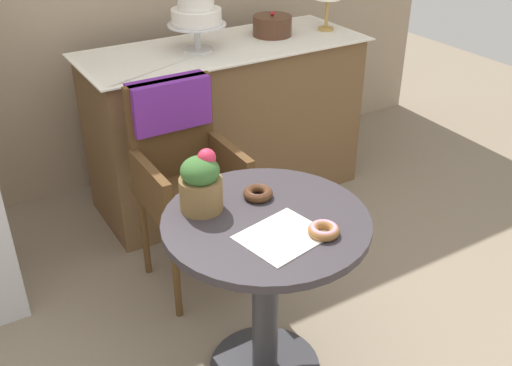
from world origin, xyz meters
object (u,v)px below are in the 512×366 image
(tiered_cake_stand, at_px, (196,15))
(cafe_table, at_px, (266,268))
(round_layer_cake, at_px, (272,26))
(wicker_chair, at_px, (181,153))
(donut_mid, at_px, (258,193))
(donut_front, at_px, (324,230))
(flower_vase, at_px, (201,183))

(tiered_cake_stand, bearing_deg, cafe_table, -106.81)
(cafe_table, xyz_separation_m, round_layer_cake, (0.87, 1.34, 0.45))
(wicker_chair, height_order, round_layer_cake, round_layer_cake)
(wicker_chair, xyz_separation_m, donut_mid, (0.03, -0.61, 0.10))
(cafe_table, relative_size, donut_front, 6.85)
(donut_mid, bearing_deg, round_layer_cake, 55.60)
(cafe_table, height_order, flower_vase, flower_vase)
(cafe_table, distance_m, donut_mid, 0.27)
(tiered_cake_stand, bearing_deg, round_layer_cake, 4.57)
(wicker_chair, distance_m, flower_vase, 0.63)
(donut_mid, relative_size, round_layer_cake, 0.49)
(donut_front, bearing_deg, cafe_table, 120.90)
(tiered_cake_stand, xyz_separation_m, round_layer_cake, (0.48, 0.04, -0.13))
(cafe_table, bearing_deg, donut_mid, 70.20)
(donut_front, xyz_separation_m, round_layer_cake, (0.77, 1.52, 0.22))
(round_layer_cake, bearing_deg, flower_vase, -131.41)
(donut_front, relative_size, flower_vase, 0.47)
(wicker_chair, distance_m, tiered_cake_stand, 0.80)
(round_layer_cake, bearing_deg, donut_front, -116.76)
(wicker_chair, height_order, flower_vase, wicker_chair)
(wicker_chair, xyz_separation_m, tiered_cake_stand, (0.37, 0.56, 0.44))
(round_layer_cake, bearing_deg, tiered_cake_stand, -175.43)
(donut_front, distance_m, round_layer_cake, 1.71)
(cafe_table, bearing_deg, wicker_chair, 88.48)
(donut_mid, bearing_deg, cafe_table, -109.80)
(round_layer_cake, bearing_deg, cafe_table, -123.13)
(round_layer_cake, bearing_deg, wicker_chair, -145.05)
(tiered_cake_stand, bearing_deg, donut_mid, -106.46)
(flower_vase, distance_m, round_layer_cake, 1.57)
(cafe_table, height_order, wicker_chair, wicker_chair)
(flower_vase, bearing_deg, round_layer_cake, 48.59)
(cafe_table, height_order, donut_mid, donut_mid)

